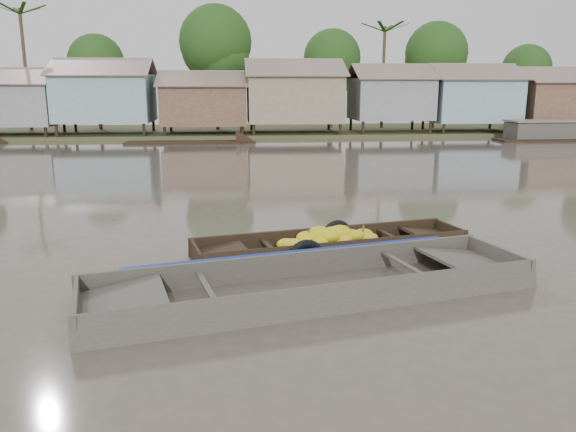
{
  "coord_description": "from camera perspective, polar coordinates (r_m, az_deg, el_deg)",
  "views": [
    {
      "loc": [
        -1.81,
        -10.93,
        3.5
      ],
      "look_at": [
        -0.69,
        0.67,
        0.8
      ],
      "focal_mm": 35.0,
      "sensor_mm": 36.0,
      "label": 1
    }
  ],
  "objects": [
    {
      "name": "banana_boat",
      "position": [
        12.04,
        4.09,
        -3.02
      ],
      "size": [
        6.11,
        2.66,
        0.83
      ],
      "rotation": [
        0.0,
        0.0,
        0.22
      ],
      "color": "black",
      "rests_on": "ground"
    },
    {
      "name": "riverbank",
      "position": [
        43.07,
        0.96,
        12.49
      ],
      "size": [
        120.0,
        12.47,
        10.22
      ],
      "color": "#384723",
      "rests_on": "ground"
    },
    {
      "name": "ground",
      "position": [
        11.62,
        3.72,
        -4.51
      ],
      "size": [
        120.0,
        120.0,
        0.0
      ],
      "primitive_type": "plane",
      "color": "#4E473C",
      "rests_on": "ground"
    },
    {
      "name": "distant_boats",
      "position": [
        37.91,
        17.78,
        7.48
      ],
      "size": [
        46.92,
        14.64,
        1.38
      ],
      "color": "black",
      "rests_on": "ground"
    },
    {
      "name": "viewer_boat",
      "position": [
        9.79,
        2.63,
        -7.5
      ],
      "size": [
        8.06,
        3.8,
        0.63
      ],
      "rotation": [
        0.0,
        0.0,
        0.24
      ],
      "color": "#3E3A34",
      "rests_on": "ground"
    }
  ]
}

